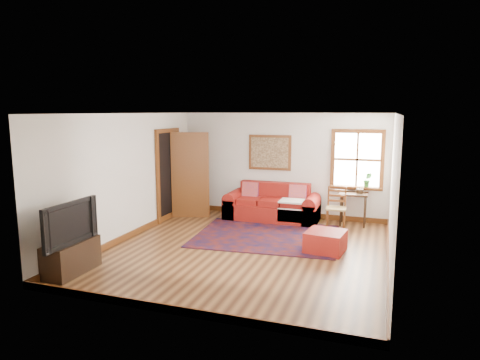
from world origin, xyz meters
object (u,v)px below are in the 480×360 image
at_px(red_leather_sofa, 272,208).
at_px(red_ottoman, 325,241).
at_px(ladder_back_chair, 336,206).
at_px(media_cabinet, 71,257).
at_px(side_table, 354,198).

distance_m(red_leather_sofa, red_ottoman, 2.48).
bearing_deg(red_leather_sofa, red_ottoman, -52.46).
bearing_deg(ladder_back_chair, media_cabinet, -132.37).
height_order(side_table, ladder_back_chair, ladder_back_chair).
bearing_deg(red_leather_sofa, side_table, 2.72).
relative_size(red_leather_sofa, media_cabinet, 2.32).
height_order(side_table, media_cabinet, side_table).
bearing_deg(red_ottoman, red_leather_sofa, 135.08).
xyz_separation_m(red_ottoman, media_cabinet, (-3.67, -2.35, 0.07)).
distance_m(side_table, media_cabinet, 5.96).
xyz_separation_m(side_table, ladder_back_chair, (-0.33, -0.38, -0.12)).
distance_m(side_table, ladder_back_chair, 0.52).
relative_size(ladder_back_chair, media_cabinet, 0.97).
bearing_deg(red_leather_sofa, ladder_back_chair, -11.00).
xyz_separation_m(side_table, media_cabinet, (-4.00, -4.41, -0.35)).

